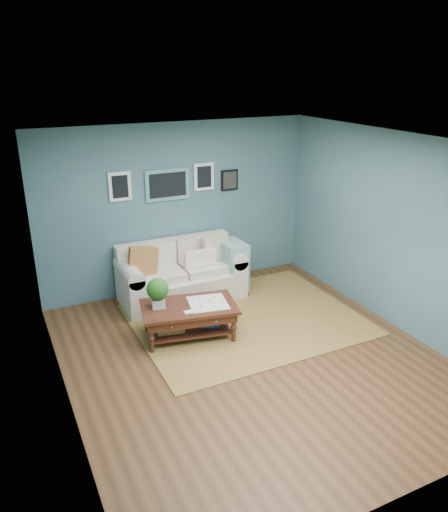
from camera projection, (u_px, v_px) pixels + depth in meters
room_shell at (251, 257)px, 5.94m from camera, size 5.00×5.02×2.70m
area_rug at (246, 319)px, 7.33m from camera, size 3.17×2.54×0.01m
loveseat at (186, 273)px, 7.90m from camera, size 1.97×0.89×1.01m
coffee_table at (184, 311)px, 6.73m from camera, size 1.39×0.98×0.89m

